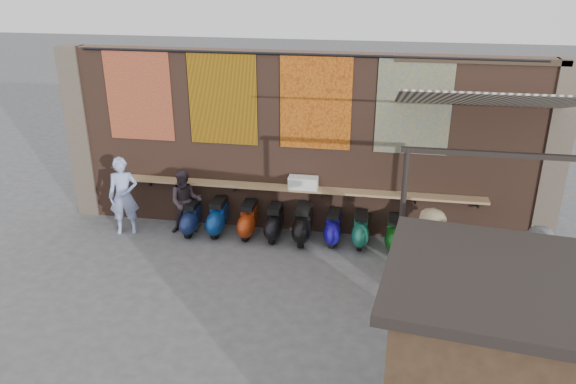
# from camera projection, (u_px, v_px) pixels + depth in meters

# --- Properties ---
(ground) EXTENTS (70.00, 70.00, 0.00)m
(ground) POSITION_uv_depth(u_px,v_px,m) (281.00, 289.00, 10.61)
(ground) COLOR #474749
(ground) RESTS_ON ground
(brick_wall) EXTENTS (10.00, 0.40, 4.00)m
(brick_wall) POSITION_uv_depth(u_px,v_px,m) (302.00, 145.00, 12.29)
(brick_wall) COLOR brown
(brick_wall) RESTS_ON ground
(pier_left) EXTENTS (0.50, 0.50, 4.00)m
(pier_left) POSITION_uv_depth(u_px,v_px,m) (83.00, 133.00, 13.11)
(pier_left) COLOR #4C4238
(pier_left) RESTS_ON ground
(pier_right) EXTENTS (0.50, 0.50, 4.00)m
(pier_right) POSITION_uv_depth(u_px,v_px,m) (553.00, 158.00, 11.48)
(pier_right) COLOR #4C4238
(pier_right) RESTS_ON ground
(eating_counter) EXTENTS (8.00, 0.32, 0.05)m
(eating_counter) POSITION_uv_depth(u_px,v_px,m) (300.00, 189.00, 12.30)
(eating_counter) COLOR #9E7A51
(eating_counter) RESTS_ON brick_wall
(shelf_box) EXTENTS (0.64, 0.28, 0.27)m
(shelf_box) POSITION_uv_depth(u_px,v_px,m) (303.00, 183.00, 12.20)
(shelf_box) COLOR white
(shelf_box) RESTS_ON eating_counter
(tapestry_redgold) EXTENTS (1.50, 0.02, 2.00)m
(tapestry_redgold) POSITION_uv_depth(u_px,v_px,m) (139.00, 95.00, 12.27)
(tapestry_redgold) COLOR maroon
(tapestry_redgold) RESTS_ON brick_wall
(tapestry_sun) EXTENTS (1.50, 0.02, 2.00)m
(tapestry_sun) POSITION_uv_depth(u_px,v_px,m) (223.00, 99.00, 11.97)
(tapestry_sun) COLOR orange
(tapestry_sun) RESTS_ON brick_wall
(tapestry_orange) EXTENTS (1.50, 0.02, 2.00)m
(tapestry_orange) POSITION_uv_depth(u_px,v_px,m) (316.00, 103.00, 11.66)
(tapestry_orange) COLOR #BC6017
(tapestry_orange) RESTS_ON brick_wall
(tapestry_multi) EXTENTS (1.50, 0.02, 2.00)m
(tapestry_multi) POSITION_uv_depth(u_px,v_px,m) (414.00, 107.00, 11.35)
(tapestry_multi) COLOR navy
(tapestry_multi) RESTS_ON brick_wall
(hang_rail) EXTENTS (9.50, 0.06, 0.06)m
(hang_rail) POSITION_uv_depth(u_px,v_px,m) (302.00, 54.00, 11.32)
(hang_rail) COLOR black
(hang_rail) RESTS_ON brick_wall
(scooter_stool_0) EXTENTS (0.35, 0.77, 0.73)m
(scooter_stool_0) POSITION_uv_depth(u_px,v_px,m) (192.00, 218.00, 12.63)
(scooter_stool_0) COLOR #15224F
(scooter_stool_0) RESTS_ON ground
(scooter_stool_1) EXTENTS (0.37, 0.83, 0.79)m
(scooter_stool_1) POSITION_uv_depth(u_px,v_px,m) (218.00, 217.00, 12.60)
(scooter_stool_1) COLOR navy
(scooter_stool_1) RESTS_ON ground
(scooter_stool_2) EXTENTS (0.36, 0.81, 0.77)m
(scooter_stool_2) POSITION_uv_depth(u_px,v_px,m) (248.00, 220.00, 12.49)
(scooter_stool_2) COLOR #972D0D
(scooter_stool_2) RESTS_ON ground
(scooter_stool_3) EXTENTS (0.36, 0.80, 0.76)m
(scooter_stool_3) POSITION_uv_depth(u_px,v_px,m) (274.00, 223.00, 12.38)
(scooter_stool_3) COLOR black
(scooter_stool_3) RESTS_ON ground
(scooter_stool_4) EXTENTS (0.39, 0.86, 0.82)m
(scooter_stool_4) POSITION_uv_depth(u_px,v_px,m) (303.00, 224.00, 12.23)
(scooter_stool_4) COLOR black
(scooter_stool_4) RESTS_ON ground
(scooter_stool_5) EXTENTS (0.34, 0.76, 0.72)m
(scooter_stool_5) POSITION_uv_depth(u_px,v_px,m) (333.00, 228.00, 12.20)
(scooter_stool_5) COLOR #160D8F
(scooter_stool_5) RESTS_ON ground
(scooter_stool_6) EXTENTS (0.34, 0.76, 0.73)m
(scooter_stool_6) POSITION_uv_depth(u_px,v_px,m) (361.00, 230.00, 12.10)
(scooter_stool_6) COLOR #1A6A56
(scooter_stool_6) RESTS_ON ground
(scooter_stool_7) EXTENTS (0.34, 0.76, 0.72)m
(scooter_stool_7) POSITION_uv_depth(u_px,v_px,m) (393.00, 234.00, 11.94)
(scooter_stool_7) COLOR #0D4313
(scooter_stool_7) RESTS_ON ground
(diner_left) EXTENTS (0.75, 0.60, 1.78)m
(diner_left) POSITION_uv_depth(u_px,v_px,m) (124.00, 196.00, 12.46)
(diner_left) COLOR #98A9DD
(diner_left) RESTS_ON ground
(diner_right) EXTENTS (0.86, 0.75, 1.49)m
(diner_right) POSITION_uv_depth(u_px,v_px,m) (186.00, 202.00, 12.53)
(diner_right) COLOR #32272E
(diner_right) RESTS_ON ground
(shopper_navy) EXTENTS (0.95, 0.73, 1.50)m
(shopper_navy) POSITION_uv_depth(u_px,v_px,m) (428.00, 246.00, 10.60)
(shopper_navy) COLOR black
(shopper_navy) RESTS_ON ground
(shopper_grey) EXTENTS (1.20, 0.92, 1.63)m
(shopper_grey) POSITION_uv_depth(u_px,v_px,m) (534.00, 270.00, 9.66)
(shopper_grey) COLOR #525357
(shopper_grey) RESTS_ON ground
(shopper_tan) EXTENTS (1.05, 1.00, 1.81)m
(shopper_tan) POSITION_uv_depth(u_px,v_px,m) (428.00, 255.00, 9.94)
(shopper_tan) COLOR #91805C
(shopper_tan) RESTS_ON ground
(stall_roof) EXTENTS (3.08, 2.52, 0.12)m
(stall_roof) POSITION_uv_depth(u_px,v_px,m) (529.00, 284.00, 5.57)
(stall_roof) COLOR black
(stall_roof) RESTS_ON market_stall
(stall_sign) EXTENTS (1.20, 0.19, 0.50)m
(stall_sign) POSITION_uv_depth(u_px,v_px,m) (511.00, 300.00, 6.74)
(stall_sign) COLOR gold
(stall_sign) RESTS_ON market_stall
(stall_shelf) EXTENTS (2.09, 0.37, 0.06)m
(stall_shelf) POSITION_uv_depth(u_px,v_px,m) (499.00, 366.00, 7.12)
(stall_shelf) COLOR #473321
(stall_shelf) RESTS_ON market_stall
(awning_canvas) EXTENTS (3.20, 3.28, 0.97)m
(awning_canvas) POSITION_uv_depth(u_px,v_px,m) (492.00, 100.00, 9.51)
(awning_canvas) COLOR beige
(awning_canvas) RESTS_ON brick_wall
(awning_ledger) EXTENTS (3.30, 0.08, 0.12)m
(awning_ledger) POSITION_uv_depth(u_px,v_px,m) (481.00, 61.00, 10.80)
(awning_ledger) COLOR #33261C
(awning_ledger) RESTS_ON brick_wall
(awning_header) EXTENTS (3.00, 0.08, 0.08)m
(awning_header) POSITION_uv_depth(u_px,v_px,m) (504.00, 155.00, 8.33)
(awning_header) COLOR black
(awning_header) RESTS_ON awning_post_left
(awning_post_left) EXTENTS (0.09, 0.09, 3.10)m
(awning_post_left) POSITION_uv_depth(u_px,v_px,m) (400.00, 239.00, 9.14)
(awning_post_left) COLOR black
(awning_post_left) RESTS_ON ground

